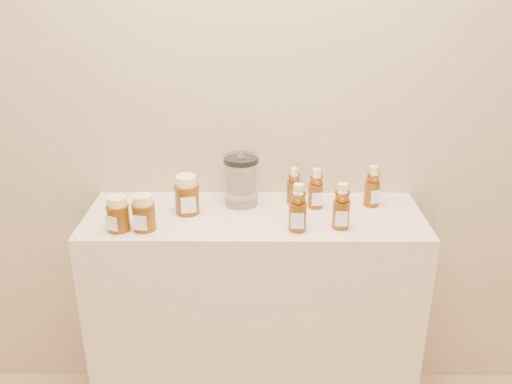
# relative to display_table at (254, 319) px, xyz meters

# --- Properties ---
(wall_back) EXTENTS (3.50, 0.02, 2.70)m
(wall_back) POSITION_rel_display_table_xyz_m (0.00, 0.20, 0.90)
(wall_back) COLOR tan
(wall_back) RESTS_ON ground
(display_table) EXTENTS (1.20, 0.40, 0.90)m
(display_table) POSITION_rel_display_table_xyz_m (0.00, 0.00, 0.00)
(display_table) COLOR beige
(display_table) RESTS_ON ground
(bear_bottle_back_left) EXTENTS (0.07, 0.07, 0.16)m
(bear_bottle_back_left) POSITION_rel_display_table_xyz_m (0.14, 0.10, 0.53)
(bear_bottle_back_left) COLOR #572A06
(bear_bottle_back_left) RESTS_ON display_table
(bear_bottle_back_mid) EXTENTS (0.06, 0.06, 0.17)m
(bear_bottle_back_mid) POSITION_rel_display_table_xyz_m (0.22, 0.07, 0.53)
(bear_bottle_back_mid) COLOR #572A06
(bear_bottle_back_mid) RESTS_ON display_table
(bear_bottle_back_right) EXTENTS (0.08, 0.08, 0.17)m
(bear_bottle_back_right) POSITION_rel_display_table_xyz_m (0.43, 0.08, 0.54)
(bear_bottle_back_right) COLOR #572A06
(bear_bottle_back_right) RESTS_ON display_table
(bear_bottle_front_left) EXTENTS (0.07, 0.07, 0.19)m
(bear_bottle_front_left) POSITION_rel_display_table_xyz_m (0.14, -0.12, 0.54)
(bear_bottle_front_left) COLOR #572A06
(bear_bottle_front_left) RESTS_ON display_table
(bear_bottle_front_right) EXTENTS (0.07, 0.07, 0.18)m
(bear_bottle_front_right) POSITION_rel_display_table_xyz_m (0.29, -0.10, 0.54)
(bear_bottle_front_right) COLOR #572A06
(bear_bottle_front_right) RESTS_ON display_table
(honey_jar_left) EXTENTS (0.10, 0.10, 0.12)m
(honey_jar_left) POSITION_rel_display_table_xyz_m (-0.45, -0.12, 0.51)
(honey_jar_left) COLOR #572A06
(honey_jar_left) RESTS_ON display_table
(honey_jar_back) EXTENTS (0.11, 0.11, 0.14)m
(honey_jar_back) POSITION_rel_display_table_xyz_m (-0.24, 0.02, 0.52)
(honey_jar_back) COLOR #572A06
(honey_jar_back) RESTS_ON display_table
(honey_jar_front) EXTENTS (0.09, 0.09, 0.12)m
(honey_jar_front) POSITION_rel_display_table_xyz_m (-0.37, -0.12, 0.51)
(honey_jar_front) COLOR #572A06
(honey_jar_front) RESTS_ON display_table
(glass_canister) EXTENTS (0.17, 0.17, 0.20)m
(glass_canister) POSITION_rel_display_table_xyz_m (-0.05, 0.09, 0.55)
(glass_canister) COLOR white
(glass_canister) RESTS_ON display_table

